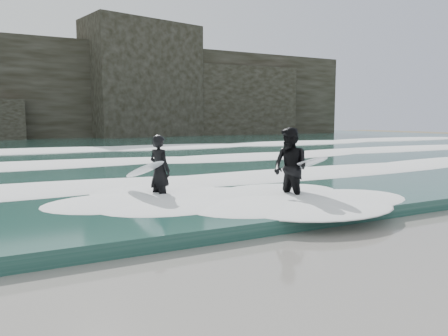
# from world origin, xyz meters

# --- Properties ---
(ground) EXTENTS (120.00, 120.00, 0.00)m
(ground) POSITION_xyz_m (0.00, 0.00, 0.00)
(ground) COLOR brown
(ground) RESTS_ON ground
(sea) EXTENTS (90.00, 52.00, 0.30)m
(sea) POSITION_xyz_m (0.00, 29.00, 0.15)
(sea) COLOR #1E473E
(sea) RESTS_ON ground
(headland) EXTENTS (70.00, 9.00, 10.00)m
(headland) POSITION_xyz_m (0.00, 46.00, 5.00)
(headland) COLOR black
(headland) RESTS_ON ground
(foam_near) EXTENTS (60.00, 3.20, 0.20)m
(foam_near) POSITION_xyz_m (0.00, 9.00, 0.40)
(foam_near) COLOR white
(foam_near) RESTS_ON sea
(foam_mid) EXTENTS (60.00, 4.00, 0.24)m
(foam_mid) POSITION_xyz_m (0.00, 16.00, 0.42)
(foam_mid) COLOR white
(foam_mid) RESTS_ON sea
(foam_far) EXTENTS (60.00, 4.80, 0.30)m
(foam_far) POSITION_xyz_m (0.00, 25.00, 0.45)
(foam_far) COLOR white
(foam_far) RESTS_ON sea
(surfer_left) EXTENTS (1.14, 2.00, 1.84)m
(surfer_left) POSITION_xyz_m (-1.88, 6.90, 0.92)
(surfer_left) COLOR black
(surfer_left) RESTS_ON ground
(surfer_right) EXTENTS (1.34, 2.15, 2.03)m
(surfer_right) POSITION_xyz_m (1.01, 5.04, 1.02)
(surfer_right) COLOR black
(surfer_right) RESTS_ON ground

